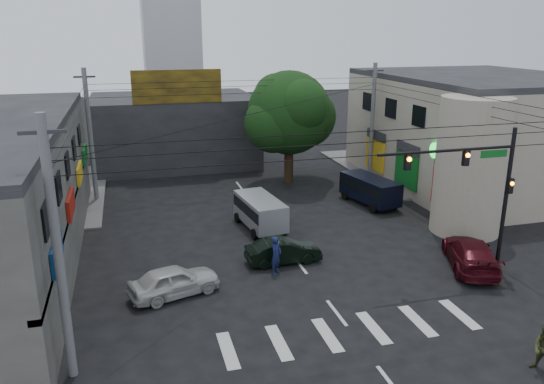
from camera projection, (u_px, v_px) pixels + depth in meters
name	position (u px, v px, depth m)	size (l,w,h in m)	color
ground	(313.00, 282.00, 25.38)	(160.00, 160.00, 0.00)	black
sidewalk_far_right	(437.00, 167.00, 46.51)	(16.00, 16.00, 0.15)	#514F4C
building_right	(478.00, 133.00, 40.75)	(14.00, 18.00, 8.00)	gray
corner_column	(470.00, 166.00, 30.68)	(4.00, 4.00, 8.00)	gray
building_far	(174.00, 130.00, 47.45)	(14.00, 10.00, 6.00)	#232326
billboard	(177.00, 86.00, 41.68)	(7.00, 0.30, 2.60)	olive
street_tree	(289.00, 113.00, 40.46)	(6.40, 6.40, 8.70)	black
traffic_gantry	(479.00, 179.00, 25.02)	(7.10, 0.35, 7.20)	black
utility_pole_near_left	(58.00, 254.00, 17.22)	(0.32, 0.32, 9.20)	#59595B
utility_pole_far_left	(90.00, 137.00, 36.12)	(0.32, 0.32, 9.20)	#59595B
utility_pole_far_right	(372.00, 123.00, 41.44)	(0.32, 0.32, 9.20)	#59595B
dark_sedan	(283.00, 251.00, 27.34)	(3.93, 1.46, 1.28)	black
white_compact	(174.00, 281.00, 23.94)	(4.43, 2.76, 1.41)	#B4B3B0
maroon_sedan	(471.00, 253.00, 26.77)	(3.88, 5.56, 1.49)	#3D0810
silver_minivan	(260.00, 214.00, 31.94)	(2.40, 4.67, 1.93)	#95989C
navy_van	(370.00, 191.00, 36.43)	(2.73, 5.03, 1.91)	black
traffic_officer	(276.00, 255.00, 26.04)	(0.82, 0.82, 1.92)	#141B46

